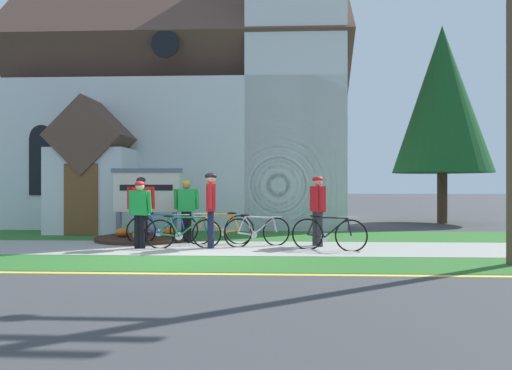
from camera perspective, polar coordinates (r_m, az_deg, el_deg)
name	(u,v)px	position (r m, az deg, el deg)	size (l,w,h in m)	color
ground	(204,237)	(14.10, -6.02, -6.02)	(140.00, 140.00, 0.00)	#3D3D3F
sidewalk_slab	(123,247)	(12.06, -15.18, -7.02)	(32.00, 2.62, 0.01)	#99968E
grass_verge	(86,262)	(9.96, -19.17, -8.51)	(32.00, 1.88, 0.01)	#2D6628
church_lawn	(154,235)	(14.72, -11.84, -5.75)	(24.00, 2.97, 0.01)	#2D6628
curb_paint_stripe	(61,273)	(8.97, -21.79, -9.46)	(28.00, 0.16, 0.01)	yellow
church_building	(200,106)	(20.62, -6.49, 9.08)	(12.22, 11.49, 12.85)	silver
church_sign	(147,193)	(13.69, -12.62, -0.88)	(1.96, 0.14, 1.93)	slate
flower_bed	(144,237)	(13.48, -12.92, -5.97)	(2.54, 2.54, 0.34)	#382319
bicycle_yellow	(257,231)	(11.84, 0.13, -5.40)	(1.58, 0.66, 0.80)	black
bicycle_green	(183,233)	(11.61, -8.47, -5.51)	(1.76, 0.32, 0.80)	black
bicycle_white	(329,234)	(11.21, 8.46, -5.63)	(1.66, 0.52, 0.82)	black
bicycle_blue	(163,229)	(12.46, -10.82, -5.08)	(1.70, 0.60, 0.83)	black
bicycle_orange	(219,229)	(12.29, -4.27, -5.12)	(1.73, 0.28, 0.82)	black
cyclist_in_red_jersey	(141,205)	(12.35, -13.24, -2.31)	(0.64, 0.37, 1.67)	black
cyclist_in_orange_jersey	(186,206)	(12.80, -8.10, -2.45)	(0.64, 0.32, 1.61)	black
cyclist_in_blue_jersey	(318,205)	(11.87, 7.18, -2.33)	(0.36, 0.71, 1.70)	#2D2D33
cyclist_in_green_jersey	(140,210)	(11.68, -13.36, -2.80)	(0.59, 0.37, 1.57)	black
cyclist_in_yellow_jersey	(211,203)	(11.47, -5.29, -2.15)	(0.32, 0.78, 1.76)	#191E38
utility_pole	(508,3)	(10.77, 27.25, 18.32)	(3.12, 0.28, 8.79)	brown
roadside_conifer	(442,99)	(20.49, 20.85, 9.29)	(3.75, 3.75, 7.64)	#3D2D1E
yard_deciduous_tree	(13,122)	(21.09, -26.45, 6.62)	(3.76, 3.76, 5.29)	#3D2D1E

